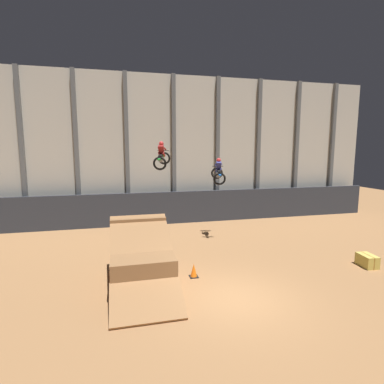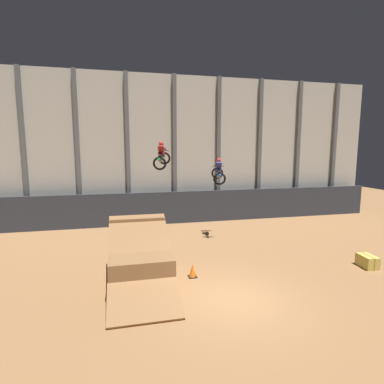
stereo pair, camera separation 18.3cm
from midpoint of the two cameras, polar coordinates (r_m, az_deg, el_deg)
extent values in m
plane|color=#996B42|center=(11.55, 8.03, -19.56)|extent=(60.00, 60.00, 0.00)
cube|color=beige|center=(22.47, -3.81, 8.09)|extent=(32.00, 0.12, 10.69)
cube|color=slate|center=(22.81, -29.87, 7.04)|extent=(0.28, 0.28, 10.69)
cube|color=slate|center=(22.13, -21.37, 7.56)|extent=(0.28, 0.28, 10.69)
cube|color=slate|center=(21.94, -12.52, 7.92)|extent=(0.28, 0.28, 10.69)
cube|color=slate|center=(22.28, -3.72, 8.09)|extent=(0.28, 0.28, 10.69)
cube|color=slate|center=(23.11, 4.64, 8.08)|extent=(0.28, 0.28, 10.69)
cube|color=slate|center=(24.38, 12.28, 7.93)|extent=(0.28, 0.28, 10.69)
cube|color=slate|center=(26.03, 19.04, 7.67)|extent=(0.28, 0.28, 10.69)
cube|color=slate|center=(27.99, 24.92, 7.36)|extent=(0.28, 0.28, 10.69)
cube|color=#2D333D|center=(21.80, -3.21, -2.96)|extent=(31.36, 0.20, 2.33)
cube|color=olive|center=(12.63, -10.02, -13.59)|extent=(2.38, 3.36, 1.41)
cube|color=olive|center=(13.82, -10.46, -9.62)|extent=(2.42, 0.50, 2.35)
cube|color=#996B42|center=(11.79, -9.84, -12.75)|extent=(2.42, 4.88, 2.53)
torus|color=black|center=(17.36, -5.65, 6.43)|extent=(0.77, 0.45, 0.74)
torus|color=black|center=(16.02, -6.49, 5.41)|extent=(0.77, 0.45, 0.74)
cube|color=#B7B7BC|center=(16.61, -6.10, 6.31)|extent=(0.34, 0.59, 0.37)
cube|color=green|center=(16.74, -6.03, 7.10)|extent=(0.34, 0.51, 0.31)
cube|color=black|center=(16.35, -6.28, 6.90)|extent=(0.33, 0.59, 0.22)
cube|color=green|center=(15.87, -6.60, 6.25)|extent=(0.25, 0.39, 0.12)
cylinder|color=#B7B7BC|center=(17.14, -5.78, 7.09)|extent=(0.11, 0.18, 0.55)
cylinder|color=black|center=(17.06, -5.84, 7.86)|extent=(0.60, 0.34, 0.04)
cube|color=maroon|center=(16.49, -6.20, 7.99)|extent=(0.39, 0.46, 0.53)
sphere|color=red|center=(16.54, -6.19, 9.14)|extent=(0.34, 0.37, 0.30)
cylinder|color=maroon|center=(16.62, -6.53, 7.13)|extent=(0.24, 0.44, 0.28)
cylinder|color=maroon|center=(16.58, -5.71, 7.14)|extent=(0.24, 0.44, 0.28)
cylinder|color=maroon|center=(16.75, -6.60, 8.19)|extent=(0.24, 0.52, 0.17)
cylinder|color=maroon|center=(16.69, -5.51, 8.21)|extent=(0.24, 0.52, 0.17)
torus|color=black|center=(18.56, 4.50, 3.61)|extent=(0.76, 0.38, 0.74)
torus|color=black|center=(17.21, 4.96, 2.51)|extent=(0.76, 0.38, 0.74)
cube|color=#B7B7BC|center=(17.81, 4.75, 3.42)|extent=(0.29, 0.58, 0.36)
cube|color=blue|center=(17.93, 4.71, 4.17)|extent=(0.30, 0.50, 0.31)
cube|color=black|center=(17.53, 4.84, 3.93)|extent=(0.28, 0.59, 0.21)
cube|color=blue|center=(17.05, 5.02, 3.27)|extent=(0.21, 0.39, 0.12)
cylinder|color=#B7B7BC|center=(18.33, 4.57, 4.21)|extent=(0.09, 0.18, 0.55)
cylinder|color=black|center=(18.24, 4.61, 4.91)|extent=(0.63, 0.27, 0.04)
cube|color=navy|center=(17.67, 4.80, 4.97)|extent=(0.36, 0.44, 0.53)
sphere|color=red|center=(17.70, 4.80, 6.05)|extent=(0.32, 0.35, 0.30)
cylinder|color=navy|center=(17.77, 4.37, 4.19)|extent=(0.20, 0.44, 0.28)
cylinder|color=navy|center=(17.79, 5.14, 4.19)|extent=(0.20, 0.44, 0.28)
cylinder|color=navy|center=(17.88, 4.21, 5.20)|extent=(0.19, 0.53, 0.18)
cylinder|color=navy|center=(17.91, 5.23, 5.19)|extent=(0.19, 0.53, 0.18)
cube|color=black|center=(13.15, -0.08, -15.81)|extent=(0.36, 0.36, 0.03)
cone|color=orange|center=(13.04, -0.08, -14.64)|extent=(0.28, 0.28, 0.55)
cube|color=#CCB751|center=(16.21, 30.10, -11.24)|extent=(0.69, 0.96, 0.56)
cube|color=#996623|center=(16.21, 30.10, -11.24)|extent=(0.13, 0.91, 0.57)
camera|label=1|loc=(0.09, -90.31, -0.04)|focal=28.00mm
camera|label=2|loc=(0.09, 89.69, 0.04)|focal=28.00mm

